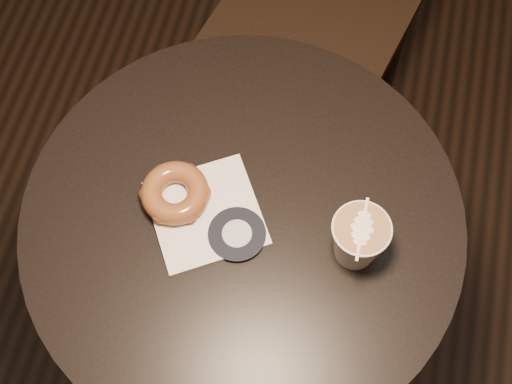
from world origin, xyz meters
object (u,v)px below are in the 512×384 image
pastry_bag (206,213)px  latte_cup (358,240)px  cafe_table (244,259)px  doughnut (175,193)px

pastry_bag → latte_cup: 0.24m
pastry_bag → cafe_table: bearing=-22.1°
cafe_table → pastry_bag: bearing=-170.6°
cafe_table → pastry_bag: size_ratio=4.59×
pastry_bag → latte_cup: latte_cup is taller
latte_cup → pastry_bag: bearing=177.7°
doughnut → latte_cup: (0.29, -0.02, 0.02)m
cafe_table → latte_cup: size_ratio=7.76×
cafe_table → doughnut: bearing=177.3°
cafe_table → latte_cup: bearing=-6.0°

